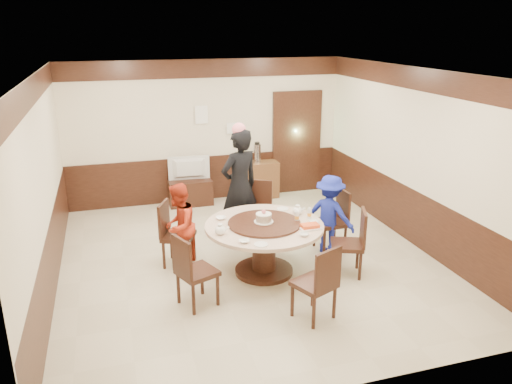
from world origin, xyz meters
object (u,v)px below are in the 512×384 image
object	(u,v)px
banquet_table	(264,238)
thermos	(257,153)
tv_stand	(190,192)
television	(189,169)
person_blue	(330,214)
person_standing	(240,186)
birthday_cake	(264,218)
side_cabinet	(258,180)
person_red	(179,226)
shrimp_platter	(310,227)

from	to	relation	value
banquet_table	thermos	bearing A→B (deg)	74.82
tv_stand	television	bearing A→B (deg)	0.00
person_blue	television	xyz separation A→B (m)	(-1.71, 2.82, 0.11)
person_standing	thermos	xyz separation A→B (m)	(0.91, 2.02, -0.00)
banquet_table	birthday_cake	bearing A→B (deg)	110.72
banquet_table	birthday_cake	xyz separation A→B (m)	(-0.00, 0.01, 0.31)
birthday_cake	side_cabinet	distance (m)	3.38
banquet_table	person_blue	xyz separation A→B (m)	(1.19, 0.38, 0.09)
banquet_table	person_red	xyz separation A→B (m)	(-1.12, 0.54, 0.11)
birthday_cake	television	world-z (taller)	same
person_standing	side_cabinet	bearing A→B (deg)	-135.82
person_red	birthday_cake	bearing A→B (deg)	92.26
banquet_table	side_cabinet	size ratio (longest dim) A/B	2.09
tv_stand	thermos	bearing A→B (deg)	1.23
shrimp_platter	tv_stand	size ratio (longest dim) A/B	0.35
banquet_table	person_standing	size ratio (longest dim) A/B	0.89
person_blue	side_cabinet	size ratio (longest dim) A/B	1.56
person_blue	person_red	bearing A→B (deg)	45.94
television	thermos	xyz separation A→B (m)	(1.40, 0.03, 0.21)
person_standing	birthday_cake	world-z (taller)	person_standing
shrimp_platter	banquet_table	bearing A→B (deg)	149.56
banquet_table	television	world-z (taller)	television
television	side_cabinet	xyz separation A→B (m)	(1.42, 0.03, -0.36)
person_standing	person_red	bearing A→B (deg)	10.45
person_blue	thermos	bearing A→B (deg)	-33.82
person_standing	birthday_cake	size ratio (longest dim) A/B	6.92
person_standing	tv_stand	bearing A→B (deg)	-97.15
person_red	thermos	size ratio (longest dim) A/B	3.36
banquet_table	shrimp_platter	size ratio (longest dim) A/B	5.58
person_blue	shrimp_platter	distance (m)	0.96
television	thermos	world-z (taller)	thermos
birthday_cake	thermos	size ratio (longest dim) A/B	0.72
person_standing	person_red	xyz separation A→B (m)	(-1.09, -0.67, -0.30)
thermos	tv_stand	bearing A→B (deg)	-178.77
person_red	person_blue	size ratio (longest dim) A/B	1.02
person_blue	shrimp_platter	world-z (taller)	person_blue
tv_stand	side_cabinet	bearing A→B (deg)	1.21
person_standing	thermos	size ratio (longest dim) A/B	4.96
person_standing	shrimp_platter	size ratio (longest dim) A/B	6.28
side_cabinet	thermos	bearing A→B (deg)	180.00
birthday_cake	person_red	bearing A→B (deg)	154.53
person_standing	tv_stand	size ratio (longest dim) A/B	2.22
shrimp_platter	birthday_cake	bearing A→B (deg)	148.86
banquet_table	person_blue	bearing A→B (deg)	17.79
tv_stand	banquet_table	bearing A→B (deg)	-80.72
person_blue	birthday_cake	size ratio (longest dim) A/B	4.60
person_blue	television	bearing A→B (deg)	-8.80
thermos	side_cabinet	bearing A→B (deg)	0.00
person_red	tv_stand	world-z (taller)	person_red
person_red	tv_stand	size ratio (longest dim) A/B	1.50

